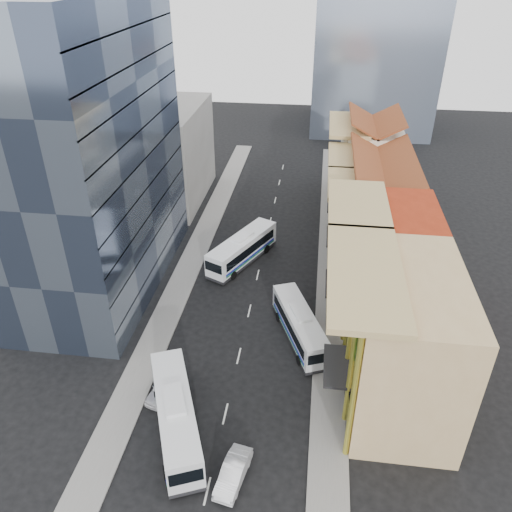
# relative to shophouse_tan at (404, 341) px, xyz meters

# --- Properties ---
(ground) EXTENTS (200.00, 200.00, 0.00)m
(ground) POSITION_rel_shophouse_tan_xyz_m (-14.00, -5.00, -6.00)
(ground) COLOR black
(ground) RESTS_ON ground
(sidewalk_right) EXTENTS (3.00, 90.00, 0.15)m
(sidewalk_right) POSITION_rel_shophouse_tan_xyz_m (-5.50, 17.00, -5.92)
(sidewalk_right) COLOR slate
(sidewalk_right) RESTS_ON ground
(sidewalk_left) EXTENTS (3.00, 90.00, 0.15)m
(sidewalk_left) POSITION_rel_shophouse_tan_xyz_m (-22.50, 17.00, -5.92)
(sidewalk_left) COLOR slate
(sidewalk_left) RESTS_ON ground
(shophouse_tan) EXTENTS (8.00, 14.00, 12.00)m
(shophouse_tan) POSITION_rel_shophouse_tan_xyz_m (0.00, 0.00, 0.00)
(shophouse_tan) COLOR tan
(shophouse_tan) RESTS_ON ground
(shophouse_red) EXTENTS (8.00, 10.00, 12.00)m
(shophouse_red) POSITION_rel_shophouse_tan_xyz_m (0.00, 12.00, 0.00)
(shophouse_red) COLOR #A02C12
(shophouse_red) RESTS_ON ground
(shophouse_cream_near) EXTENTS (8.00, 9.00, 10.00)m
(shophouse_cream_near) POSITION_rel_shophouse_tan_xyz_m (0.00, 21.50, -1.00)
(shophouse_cream_near) COLOR #ECE7CE
(shophouse_cream_near) RESTS_ON ground
(shophouse_cream_mid) EXTENTS (8.00, 9.00, 10.00)m
(shophouse_cream_mid) POSITION_rel_shophouse_tan_xyz_m (0.00, 30.50, -1.00)
(shophouse_cream_mid) COLOR #ECE7CE
(shophouse_cream_mid) RESTS_ON ground
(shophouse_cream_far) EXTENTS (8.00, 12.00, 11.00)m
(shophouse_cream_far) POSITION_rel_shophouse_tan_xyz_m (0.00, 41.00, -0.50)
(shophouse_cream_far) COLOR #ECE7CE
(shophouse_cream_far) RESTS_ON ground
(office_tower) EXTENTS (12.00, 26.00, 30.00)m
(office_tower) POSITION_rel_shophouse_tan_xyz_m (-31.00, 14.00, 9.00)
(office_tower) COLOR #384359
(office_tower) RESTS_ON ground
(office_block_far) EXTENTS (10.00, 18.00, 14.00)m
(office_block_far) POSITION_rel_shophouse_tan_xyz_m (-30.00, 37.00, 1.00)
(office_block_far) COLOR gray
(office_block_far) RESTS_ON ground
(bus_left_near) EXTENTS (7.03, 11.92, 3.77)m
(bus_left_near) POSITION_rel_shophouse_tan_xyz_m (-17.44, -6.23, -4.11)
(bus_left_near) COLOR silver
(bus_left_near) RESTS_ON ground
(bus_left_far) EXTENTS (7.47, 11.61, 3.71)m
(bus_left_far) POSITION_rel_shophouse_tan_xyz_m (-16.24, 19.70, -4.14)
(bus_left_far) COLOR white
(bus_left_far) RESTS_ON ground
(bus_right) EXTENTS (6.29, 10.70, 3.38)m
(bus_right) POSITION_rel_shophouse_tan_xyz_m (-8.50, 6.28, -4.31)
(bus_right) COLOR silver
(bus_right) RESTS_ON ground
(sedan_left) EXTENTS (2.93, 4.92, 1.56)m
(sedan_left) POSITION_rel_shophouse_tan_xyz_m (-19.50, -2.44, -5.22)
(sedan_left) COLOR silver
(sedan_left) RESTS_ON ground
(sedan_right) EXTENTS (2.37, 4.67, 1.47)m
(sedan_right) POSITION_rel_shophouse_tan_xyz_m (-12.32, -9.82, -5.26)
(sedan_right) COLOR silver
(sedan_right) RESTS_ON ground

